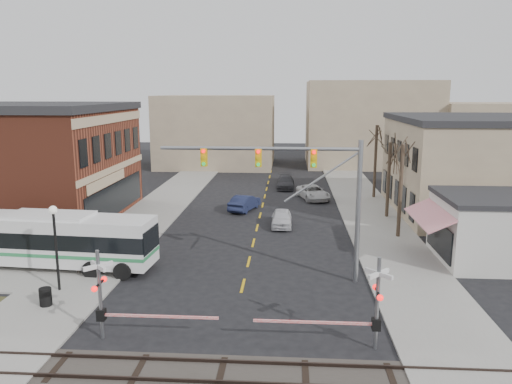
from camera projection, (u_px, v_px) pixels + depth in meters
ground at (239, 301)px, 25.59m from camera, size 160.00×160.00×0.00m
sidewalk_west at (158, 208)px, 45.77m from camera, size 5.00×60.00×0.12m
sidewalk_east at (368, 211)px, 44.51m from camera, size 5.00×60.00×0.12m
awning_shop at (506, 229)px, 30.95m from camera, size 9.74×6.20×4.30m
tree_east_a at (400, 191)px, 35.94m from camera, size 0.28×0.28×6.75m
tree_east_b at (388, 180)px, 41.83m from camera, size 0.28×0.28×6.30m
tree_east_c at (375, 161)px, 49.55m from camera, size 0.28×0.28×7.20m
transit_bus at (52, 239)px, 30.01m from camera, size 12.70×3.68×3.23m
traffic_signal_mast at (304, 180)px, 27.26m from camera, size 11.03×0.30×8.00m
rr_crossing_west at (110, 296)px, 21.29m from camera, size 5.60×1.36×4.00m
rr_crossing_east at (367, 304)px, 20.47m from camera, size 5.60×1.36×4.00m
street_lamp at (55, 231)px, 26.06m from camera, size 0.44×0.44×4.62m
trash_bin at (46, 297)px, 24.68m from camera, size 0.60×0.60×0.89m
car_a at (282, 218)px, 39.62m from camera, size 1.60×3.94×1.34m
car_b at (245, 203)px, 44.93m from camera, size 2.75×4.56×1.42m
car_c at (313, 192)px, 49.59m from camera, size 3.59×5.38×1.37m
car_d at (286, 182)px, 55.21m from camera, size 1.94×4.63×1.33m
pedestrian_near at (78, 257)px, 29.24m from camera, size 0.61×0.75×1.77m
pedestrian_far at (96, 238)px, 32.93m from camera, size 0.98×1.09×1.83m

